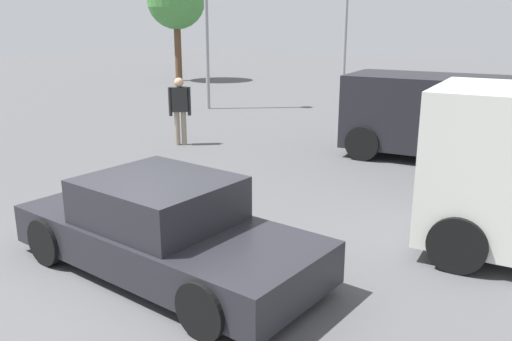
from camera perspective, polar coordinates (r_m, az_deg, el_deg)
ground_plane at (r=7.15m, az=-11.88°, el=-10.87°), size 80.00×80.00×0.00m
sedan_foreground at (r=7.00m, az=-9.76°, el=-6.22°), size 4.30×1.97×1.24m
dog at (r=10.29m, az=-4.13°, el=-0.74°), size 0.69×0.27×0.40m
suv_dark at (r=13.06m, az=20.14°, el=5.55°), size 4.92×2.64×1.93m
pedestrian at (r=13.97m, az=-8.11°, el=6.90°), size 0.46×0.45×1.74m
tree_back_right at (r=29.08m, az=-8.50°, el=17.49°), size 2.99×2.99×5.63m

